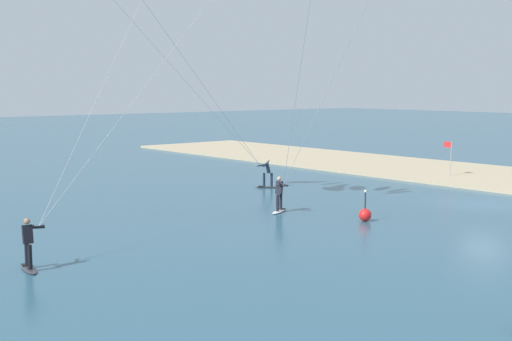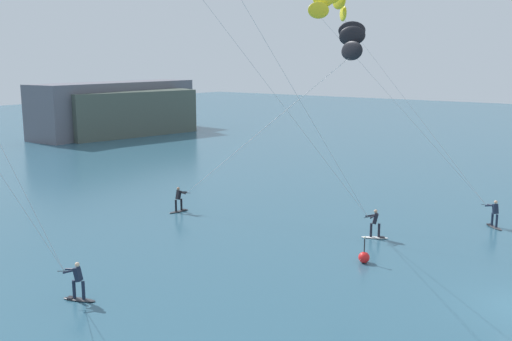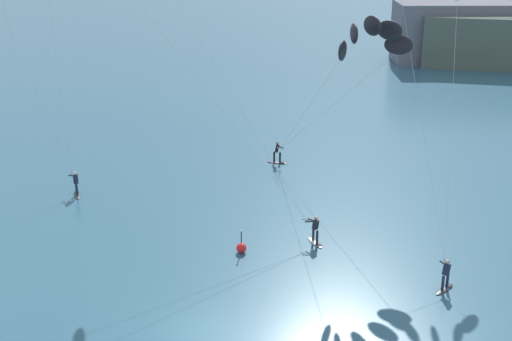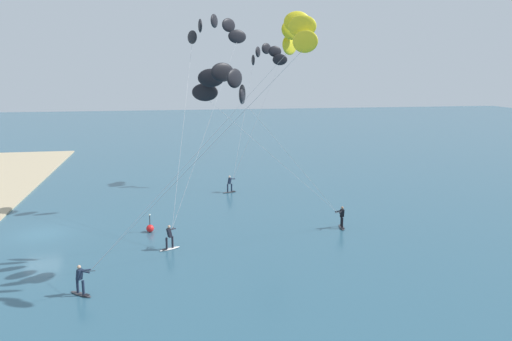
% 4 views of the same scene
% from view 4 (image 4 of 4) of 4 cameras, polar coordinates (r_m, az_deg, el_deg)
% --- Properties ---
extents(ground_plane, '(240.00, 240.00, 0.00)m').
position_cam_4_polar(ground_plane, '(40.89, -22.85, -6.55)').
color(ground_plane, '#2D566B').
extents(kitesurfer_nearshore, '(4.53, 13.10, 14.81)m').
position_cam_4_polar(kitesurfer_nearshore, '(27.43, 3.37, 13.73)').
color(kitesurfer_nearshore, '#333338').
rests_on(kitesurfer_nearshore, ground).
extents(kitesurfer_mid_water, '(8.62, 11.67, 12.24)m').
position_cam_4_polar(kitesurfer_mid_water, '(30.72, -2.99, 8.88)').
color(kitesurfer_mid_water, '#333338').
rests_on(kitesurfer_mid_water, ground).
extents(kitesurfer_far_out, '(12.09, 7.60, 16.31)m').
position_cam_4_polar(kitesurfer_far_out, '(42.93, -4.85, 14.67)').
color(kitesurfer_far_out, white).
rests_on(kitesurfer_far_out, ground).
extents(kitesurfer_downwind, '(6.35, 7.07, 14.54)m').
position_cam_4_polar(kitesurfer_downwind, '(53.23, 0.97, 12.19)').
color(kitesurfer_downwind, '#333338').
rests_on(kitesurfer_downwind, ground).
extents(marker_buoy, '(0.56, 0.56, 1.38)m').
position_cam_4_polar(marker_buoy, '(38.89, -11.74, -6.32)').
color(marker_buoy, red).
rests_on(marker_buoy, ground).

